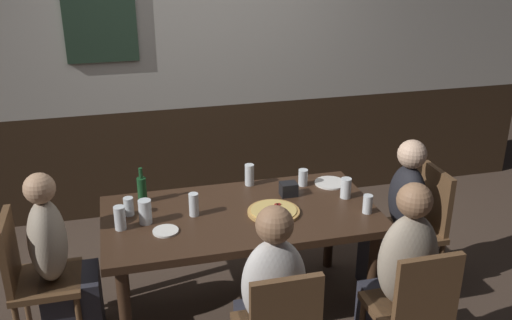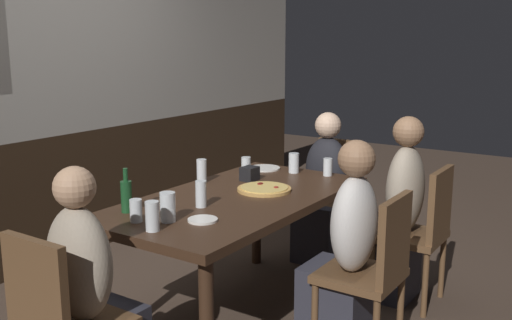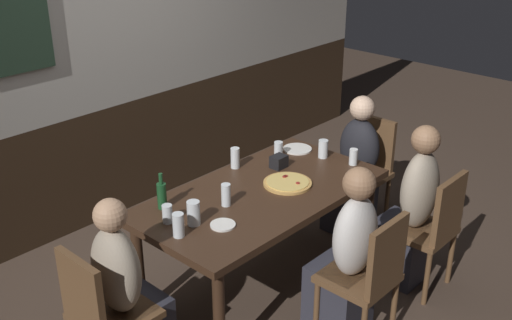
{
  "view_description": "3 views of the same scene",
  "coord_description": "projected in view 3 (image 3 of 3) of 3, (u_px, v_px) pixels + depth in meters",
  "views": [
    {
      "loc": [
        -0.7,
        -3.1,
        2.4
      ],
      "look_at": [
        0.12,
        0.09,
        1.05
      ],
      "focal_mm": 39.99,
      "sensor_mm": 36.0,
      "label": 1
    },
    {
      "loc": [
        -2.71,
        -1.95,
        1.65
      ],
      "look_at": [
        0.06,
        -0.09,
        0.96
      ],
      "focal_mm": 41.42,
      "sensor_mm": 36.0,
      "label": 2
    },
    {
      "loc": [
        -2.7,
        -2.44,
        2.61
      ],
      "look_at": [
        0.06,
        0.1,
        0.91
      ],
      "focal_mm": 43.53,
      "sensor_mm": 36.0,
      "label": 3
    }
  ],
  "objects": [
    {
      "name": "chair_head_east",
      "position": [
        366.0,
        165.0,
        5.04
      ],
      "size": [
        0.4,
        0.4,
        0.88
      ],
      "color": "brown",
      "rests_on": "ground_plane"
    },
    {
      "name": "chair_mid_near",
      "position": [
        369.0,
        274.0,
        3.65
      ],
      "size": [
        0.4,
        0.4,
        0.88
      ],
      "color": "brown",
      "rests_on": "ground_plane"
    },
    {
      "name": "tumbler_short",
      "position": [
        278.0,
        150.0,
        4.58
      ],
      "size": [
        0.06,
        0.06,
        0.12
      ],
      "color": "silver",
      "rests_on": "dining_table"
    },
    {
      "name": "chair_right_near",
      "position": [
        431.0,
        226.0,
        4.16
      ],
      "size": [
        0.4,
        0.4,
        0.88
      ],
      "color": "brown",
      "rests_on": "ground_plane"
    },
    {
      "name": "chair_head_west",
      "position": [
        102.0,
        311.0,
        3.33
      ],
      "size": [
        0.4,
        0.4,
        0.88
      ],
      "color": "brown",
      "rests_on": "ground_plane"
    },
    {
      "name": "person_head_west",
      "position": [
        127.0,
        301.0,
        3.45
      ],
      "size": [
        0.37,
        0.34,
        1.13
      ],
      "color": "#2D2D38",
      "rests_on": "ground_plane"
    },
    {
      "name": "person_head_east",
      "position": [
        354.0,
        175.0,
        4.94
      ],
      "size": [
        0.37,
        0.34,
        1.11
      ],
      "color": "#2D2D38",
      "rests_on": "ground_plane"
    },
    {
      "name": "person_mid_near",
      "position": [
        346.0,
        265.0,
        3.76
      ],
      "size": [
        0.34,
        0.37,
        1.15
      ],
      "color": "#2D2D38",
      "rests_on": "ground_plane"
    },
    {
      "name": "beer_bottle_green",
      "position": [
        162.0,
        195.0,
        3.84
      ],
      "size": [
        0.06,
        0.06,
        0.24
      ],
      "color": "#194723",
      "rests_on": "dining_table"
    },
    {
      "name": "beer_glass_half",
      "position": [
        353.0,
        158.0,
        4.45
      ],
      "size": [
        0.06,
        0.06,
        0.12
      ],
      "color": "silver",
      "rests_on": "dining_table"
    },
    {
      "name": "highball_clear",
      "position": [
        167.0,
        215.0,
        3.69
      ],
      "size": [
        0.06,
        0.06,
        0.12
      ],
      "color": "silver",
      "rests_on": "dining_table"
    },
    {
      "name": "beer_glass_tall",
      "position": [
        178.0,
        226.0,
        3.54
      ],
      "size": [
        0.07,
        0.07,
        0.15
      ],
      "color": "silver",
      "rests_on": "dining_table"
    },
    {
      "name": "pint_glass_pale",
      "position": [
        323.0,
        150.0,
        4.56
      ],
      "size": [
        0.07,
        0.07,
        0.14
      ],
      "color": "silver",
      "rests_on": "dining_table"
    },
    {
      "name": "condiment_caddy",
      "position": [
        279.0,
        162.0,
        4.4
      ],
      "size": [
        0.11,
        0.09,
        0.09
      ],
      "primitive_type": "cube",
      "color": "black",
      "rests_on": "dining_table"
    },
    {
      "name": "pint_glass_stout",
      "position": [
        235.0,
        159.0,
        4.39
      ],
      "size": [
        0.06,
        0.06,
        0.15
      ],
      "color": "silver",
      "rests_on": "dining_table"
    },
    {
      "name": "person_right_near",
      "position": [
        410.0,
        217.0,
        4.25
      ],
      "size": [
        0.34,
        0.37,
        1.18
      ],
      "color": "#2D2D38",
      "rests_on": "ground_plane"
    },
    {
      "name": "plate_white_large",
      "position": [
        297.0,
        149.0,
        4.71
      ],
      "size": [
        0.22,
        0.22,
        0.01
      ],
      "primitive_type": "cylinder",
      "color": "white",
      "rests_on": "dining_table"
    },
    {
      "name": "pint_glass_amber",
      "position": [
        194.0,
        214.0,
        3.67
      ],
      "size": [
        0.08,
        0.08,
        0.15
      ],
      "color": "silver",
      "rests_on": "dining_table"
    },
    {
      "name": "tumbler_water",
      "position": [
        226.0,
        196.0,
        3.88
      ],
      "size": [
        0.06,
        0.06,
        0.15
      ],
      "color": "silver",
      "rests_on": "dining_table"
    },
    {
      "name": "plate_white_small",
      "position": [
        223.0,
        225.0,
        3.67
      ],
      "size": [
        0.15,
        0.15,
        0.01
      ],
      "primitive_type": "cylinder",
      "color": "white",
      "rests_on": "dining_table"
    },
    {
      "name": "dining_table",
      "position": [
        261.0,
        202.0,
        4.12
      ],
      "size": [
        1.71,
        0.89,
        0.74
      ],
      "color": "#382316",
      "rests_on": "ground_plane"
    },
    {
      "name": "ground_plane",
      "position": [
        261.0,
        284.0,
        4.39
      ],
      "size": [
        12.0,
        12.0,
        0.0
      ],
      "primitive_type": "plane",
      "color": "#423328"
    },
    {
      "name": "wall_back",
      "position": [
        105.0,
        63.0,
        4.86
      ],
      "size": [
        6.4,
        0.13,
        2.6
      ],
      "color": "#332316",
      "rests_on": "ground_plane"
    },
    {
      "name": "pizza",
      "position": [
        288.0,
        183.0,
        4.17
      ],
      "size": [
        0.33,
        0.33,
        0.03
      ],
      "color": "tan",
      "rests_on": "dining_table"
    }
  ]
}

